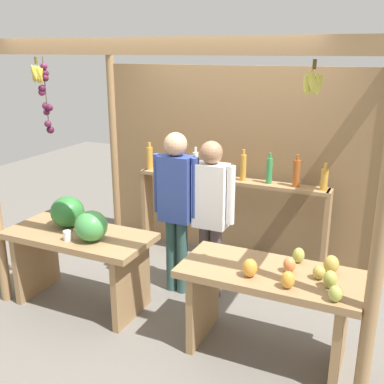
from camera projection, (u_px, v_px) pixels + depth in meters
The scene contains 7 objects.
ground_plane at pixel (200, 288), 4.76m from camera, with size 12.00×12.00×0.00m, color slate.
market_stall at pixel (219, 146), 4.76m from camera, with size 3.46×2.11×2.47m.
fruit_counter_left at pixel (79, 241), 4.28m from camera, with size 1.40×0.64×1.04m.
fruit_counter_right at pixel (272, 292), 3.56m from camera, with size 1.40×0.64×0.89m.
bottle_shelf_unit at pixel (230, 194), 5.15m from camera, with size 2.22×0.22×1.35m.
vendor_man at pixel (176, 199), 4.43m from camera, with size 0.48×0.22×1.65m.
vendor_woman at pixel (211, 206), 4.35m from camera, with size 0.48×0.21×1.58m.
Camera 1 is at (1.69, -3.89, 2.38)m, focal length 42.61 mm.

